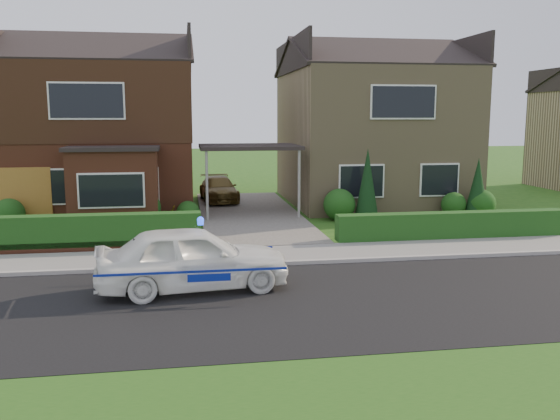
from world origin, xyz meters
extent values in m
plane|color=#205015|center=(0.00, 0.00, 0.00)|extent=(120.00, 120.00, 0.00)
cube|color=black|center=(0.00, 0.00, 0.00)|extent=(60.00, 6.00, 0.02)
cube|color=#9E9993|center=(0.00, 3.05, 0.06)|extent=(60.00, 0.16, 0.12)
cube|color=slate|center=(0.00, 4.10, 0.05)|extent=(60.00, 2.00, 0.10)
cube|color=#205015|center=(0.00, -5.00, 0.00)|extent=(60.00, 4.00, 0.01)
cube|color=#666059|center=(0.00, 11.00, 0.06)|extent=(3.80, 12.00, 0.12)
cube|color=brown|center=(-5.80, 14.00, 2.90)|extent=(7.20, 8.00, 5.80)
cube|color=white|center=(-7.38, 9.98, 1.40)|extent=(1.80, 0.08, 1.30)
cube|color=white|center=(-4.22, 9.98, 1.40)|extent=(1.60, 0.08, 1.30)
cube|color=white|center=(-5.80, 9.98, 4.40)|extent=(2.60, 0.08, 1.30)
cube|color=black|center=(-5.80, 14.00, 4.35)|extent=(7.26, 8.06, 2.90)
cube|color=brown|center=(-4.94, 9.30, 1.35)|extent=(3.00, 1.40, 2.70)
cube|color=black|center=(-4.94, 9.30, 2.77)|extent=(3.20, 1.60, 0.14)
cube|color=#97825C|center=(5.80, 14.00, 2.90)|extent=(7.20, 8.00, 5.80)
cube|color=white|center=(4.22, 9.98, 1.40)|extent=(1.80, 0.08, 1.30)
cube|color=white|center=(7.38, 9.98, 1.40)|extent=(1.60, 0.08, 1.30)
cube|color=white|center=(5.80, 9.98, 4.40)|extent=(2.60, 0.08, 1.30)
cube|color=black|center=(0.00, 11.00, 2.70)|extent=(3.80, 3.00, 0.14)
cylinder|color=gray|center=(-1.70, 9.60, 1.35)|extent=(0.10, 0.10, 2.70)
cylinder|color=gray|center=(1.70, 9.60, 1.35)|extent=(0.10, 0.10, 2.70)
cube|color=brown|center=(-8.25, 9.96, 1.05)|extent=(2.20, 0.10, 2.10)
cube|color=brown|center=(-5.80, 5.30, 0.18)|extent=(7.70, 0.25, 0.36)
cube|color=#1B3C13|center=(-5.80, 5.45, 0.00)|extent=(7.50, 0.55, 0.90)
cube|color=#1B3C13|center=(5.80, 5.35, 0.00)|extent=(7.50, 0.55, 0.80)
sphere|color=#1B3C13|center=(-8.50, 9.50, 0.54)|extent=(1.08, 1.08, 1.08)
sphere|color=#1B3C13|center=(-4.00, 9.30, 0.66)|extent=(1.32, 1.32, 1.32)
sphere|color=#1B3C13|center=(-2.40, 9.60, 0.42)|extent=(0.84, 0.84, 0.84)
sphere|color=#1B3C13|center=(3.20, 9.40, 0.60)|extent=(1.20, 1.20, 1.20)
sphere|color=#1B3C13|center=(7.80, 9.50, 0.48)|extent=(0.96, 0.96, 0.96)
sphere|color=#1B3C13|center=(8.80, 9.20, 0.54)|extent=(1.08, 1.08, 1.08)
cone|color=black|center=(4.20, 9.20, 1.30)|extent=(0.90, 0.90, 2.60)
cone|color=black|center=(8.60, 9.20, 1.10)|extent=(0.90, 0.90, 2.20)
imported|color=white|center=(-2.36, 1.20, 0.73)|extent=(2.22, 4.45, 1.46)
sphere|color=#193FF2|center=(-2.14, 1.20, 1.54)|extent=(0.17, 0.17, 0.17)
cube|color=navy|center=(-2.36, 0.34, 0.67)|extent=(3.93, 0.02, 0.05)
cube|color=navy|center=(-2.36, 2.06, 0.67)|extent=(3.93, 0.01, 0.05)
ellipsoid|color=black|center=(-3.55, 1.10, 1.01)|extent=(0.22, 0.17, 0.21)
sphere|color=white|center=(-3.54, 1.04, 1.00)|extent=(0.11, 0.11, 0.11)
sphere|color=black|center=(-3.53, 1.08, 1.15)|extent=(0.13, 0.13, 0.13)
cone|color=black|center=(-3.58, 1.09, 1.22)|extent=(0.04, 0.04, 0.05)
cone|color=black|center=(-3.49, 1.09, 1.22)|extent=(0.04, 0.04, 0.05)
imported|color=brown|center=(-1.00, 14.50, 0.66)|extent=(1.72, 3.78, 1.07)
imported|color=gray|center=(-3.01, 9.00, 0.38)|extent=(0.54, 0.52, 0.76)
imported|color=gray|center=(-6.24, 6.00, 0.40)|extent=(0.59, 0.59, 0.80)
camera|label=1|loc=(-2.49, -11.84, 3.89)|focal=38.00mm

